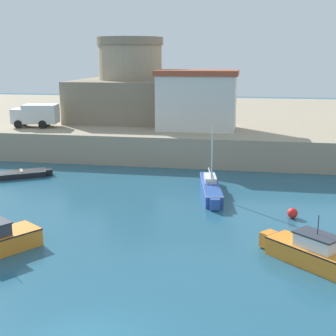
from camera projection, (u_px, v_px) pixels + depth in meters
name	position (u px, v px, depth m)	size (l,w,h in m)	color
quay_seawall	(210.00, 122.00, 58.69)	(120.00, 40.00, 2.60)	gray
dinghy_black_0	(23.00, 174.00, 37.12)	(4.09, 3.04, 0.59)	black
motorboat_orange_3	(318.00, 255.00, 21.29)	(5.21, 4.78, 2.45)	orange
sailboat_blue_5	(211.00, 188.00, 32.39)	(2.18, 6.96, 4.84)	#284C9E
mooring_buoy	(292.00, 213.00, 27.76)	(0.62, 0.62, 0.62)	red
fortress	(131.00, 91.00, 50.97)	(11.59, 11.59, 8.71)	gray
harbor_shed_mid_row	(197.00, 100.00, 43.72)	(7.53, 4.58, 5.51)	silver
truck_on_quay	(36.00, 115.00, 45.45)	(4.57, 2.74, 2.20)	silver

